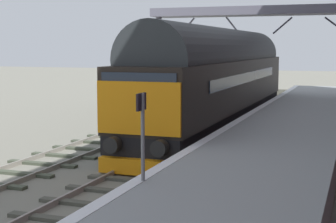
{
  "coord_description": "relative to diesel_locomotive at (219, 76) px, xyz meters",
  "views": [
    {
      "loc": [
        6.1,
        -17.92,
        3.81
      ],
      "look_at": [
        0.2,
        -1.62,
        1.7
      ],
      "focal_mm": 56.93,
      "sensor_mm": 36.0,
      "label": 1
    }
  ],
  "objects": [
    {
      "name": "track_adjacent_west",
      "position": [
        -3.5,
        -5.8,
        -2.43
      ],
      "size": [
        2.5,
        60.0,
        0.15
      ],
      "color": "gray",
      "rests_on": "ground"
    },
    {
      "name": "station_platform",
      "position": [
        3.6,
        -5.8,
        -1.99
      ],
      "size": [
        4.0,
        44.0,
        1.01
      ],
      "color": "gray",
      "rests_on": "ground"
    },
    {
      "name": "signal_post_near",
      "position": [
        -5.36,
        6.33,
        0.37
      ],
      "size": [
        0.44,
        0.22,
        4.43
      ],
      "color": "gray",
      "rests_on": "ground"
    },
    {
      "name": "overhead_footbridge",
      "position": [
        0.3,
        7.73,
        3.09
      ],
      "size": [
        12.8,
        2.0,
        6.14
      ],
      "color": "slate",
      "rests_on": "ground"
    },
    {
      "name": "ground_plane",
      "position": [
        -0.0,
        -5.8,
        -2.49
      ],
      "size": [
        140.0,
        140.0,
        0.0
      ],
      "primitive_type": "plane",
      "color": "slate",
      "rests_on": "ground"
    },
    {
      "name": "diesel_locomotive",
      "position": [
        0.0,
        0.0,
        0.0
      ],
      "size": [
        2.74,
        19.29,
        4.68
      ],
      "color": "black",
      "rests_on": "ground"
    },
    {
      "name": "platform_number_sign",
      "position": [
        1.86,
        -13.59,
        -0.24
      ],
      "size": [
        0.1,
        0.44,
        1.85
      ],
      "color": "slate",
      "rests_on": "station_platform"
    },
    {
      "name": "track_main",
      "position": [
        -0.0,
        -5.8,
        -2.43
      ],
      "size": [
        2.5,
        60.0,
        0.15
      ],
      "color": "gray",
      "rests_on": "ground"
    }
  ]
}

